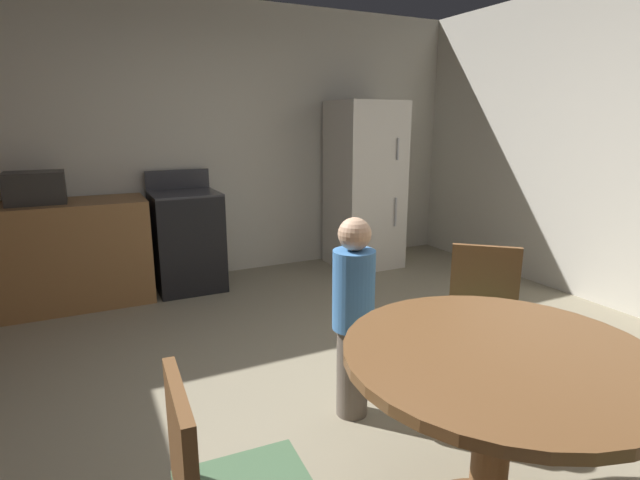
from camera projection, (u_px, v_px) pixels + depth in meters
ground_plane at (354, 428)px, 2.56m from camera, size 14.00×14.00×0.00m
wall_back at (203, 142)px, 4.89m from camera, size 5.95×0.12×2.70m
kitchen_counter at (19, 259)px, 4.04m from camera, size 2.03×0.60×0.90m
oven_range at (187, 240)px, 4.62m from camera, size 0.60×0.60×1.10m
refrigerator at (364, 185)px, 5.30m from camera, size 0.68×0.68×1.76m
microwave at (35, 188)px, 3.98m from camera, size 0.44×0.32×0.26m
dining_table at (497, 391)px, 1.80m from camera, size 1.13×1.13×0.76m
chair_northeast at (483, 314)px, 2.76m from camera, size 0.56×0.56×0.87m
person_child at (353, 314)px, 2.56m from camera, size 0.24×0.24×1.09m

